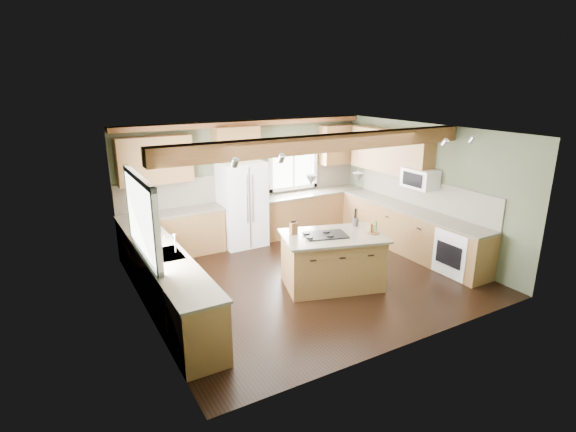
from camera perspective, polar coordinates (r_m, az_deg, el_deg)
floor at (r=8.19m, az=2.41°, el=-7.73°), size 5.60×5.60×0.00m
ceiling at (r=7.49m, az=2.66°, el=10.65°), size 5.60×5.60×0.00m
wall_back at (r=9.88m, az=-5.23°, el=4.51°), size 5.60×0.00×5.60m
wall_left at (r=6.74m, az=-18.08°, el=-2.27°), size 0.00×5.00×5.00m
wall_right at (r=9.49m, az=17.02°, el=3.30°), size 0.00×5.00×5.00m
ceiling_beam at (r=7.10m, az=4.77°, el=9.20°), size 5.55×0.26×0.26m
soffit_trim at (r=9.60m, az=-5.18°, el=11.64°), size 5.55×0.20×0.10m
backsplash_back at (r=9.88m, az=-5.18°, el=3.98°), size 5.58×0.03×0.58m
backsplash_right at (r=9.53m, az=16.70°, el=2.84°), size 0.03×3.70×0.58m
base_cab_back_left at (r=9.26m, az=-14.42°, el=-2.37°), size 2.02×0.60×0.88m
counter_back_left at (r=9.12m, az=-14.63°, el=0.36°), size 2.06×0.64×0.04m
base_cab_back_right at (r=10.53m, az=2.96°, el=0.51°), size 2.62×0.60×0.88m
counter_back_right at (r=10.41m, az=3.00°, el=2.94°), size 2.66×0.64×0.04m
base_cab_left at (r=7.16m, az=-15.17°, el=-8.29°), size 0.60×3.70×0.88m
counter_left at (r=6.98m, az=-15.46°, el=-4.87°), size 0.64×3.74×0.04m
base_cab_right at (r=9.54m, az=15.12°, el=-1.84°), size 0.60×3.70×0.88m
counter_right at (r=9.41m, az=15.33°, el=0.81°), size 0.64×3.74×0.04m
upper_cab_back_left at (r=8.96m, az=-16.58°, el=6.82°), size 1.40×0.35×0.90m
upper_cab_over_fridge at (r=9.45m, az=-6.60°, el=9.14°), size 0.96×0.35×0.70m
upper_cab_right at (r=9.87m, az=12.85°, el=7.99°), size 0.35×2.20×0.90m
upper_cab_back_corner at (r=10.76m, az=6.41°, el=9.02°), size 0.90×0.35×0.90m
window_left at (r=6.72m, az=-18.20°, el=-0.10°), size 0.04×1.60×1.05m
window_back at (r=10.33m, az=0.62°, el=6.54°), size 1.10×0.04×1.00m
sink at (r=6.98m, az=-15.47°, el=-4.83°), size 0.50×0.65×0.03m
faucet at (r=6.97m, az=-14.13°, el=-3.48°), size 0.02×0.02×0.28m
dishwasher at (r=6.05m, az=-11.77°, el=-13.10°), size 0.60×0.60×0.84m
oven at (r=8.73m, az=21.02°, el=-4.26°), size 0.60×0.72×0.84m
microwave at (r=9.25m, az=16.43°, el=4.60°), size 0.40×0.70×0.38m
pendant_left at (r=7.20m, az=2.97°, el=4.57°), size 0.18×0.18×0.16m
pendant_right at (r=7.45m, az=8.88°, el=4.82°), size 0.18×0.18×0.16m
refrigerator at (r=9.52m, az=-5.85°, el=1.53°), size 0.90×0.74×1.80m
island at (r=7.75m, az=5.65°, el=-5.75°), size 1.80×1.39×0.88m
island_top at (r=7.58m, az=5.75°, el=-2.55°), size 1.93×1.52×0.04m
cooktop at (r=7.53m, az=4.80°, el=-2.41°), size 0.79×0.64×0.02m
knife_block at (r=7.54m, az=0.70°, el=-1.60°), size 0.12×0.09×0.20m
utensil_crock at (r=8.08m, az=8.57°, el=-0.73°), size 0.14×0.14×0.14m
bottle_tray at (r=7.74m, az=10.80°, el=-1.44°), size 0.28×0.28×0.20m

